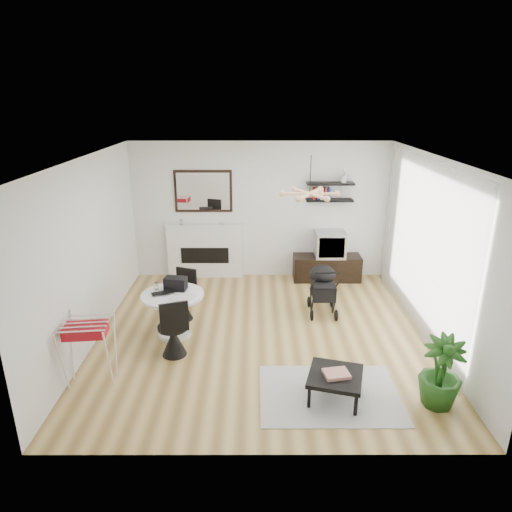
{
  "coord_description": "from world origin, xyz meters",
  "views": [
    {
      "loc": [
        -0.09,
        -6.25,
        3.5
      ],
      "look_at": [
        -0.08,
        0.4,
        1.15
      ],
      "focal_mm": 32.0,
      "sensor_mm": 36.0,
      "label": 1
    }
  ],
  "objects_px": {
    "coffee_table": "(335,377)",
    "drying_rack": "(90,351)",
    "fireplace": "(205,244)",
    "dining_table": "(173,308)",
    "stroller": "(323,291)",
    "potted_plant": "(441,372)",
    "tv_console": "(327,268)",
    "crt_tv": "(330,244)"
  },
  "relations": [
    {
      "from": "dining_table",
      "to": "stroller",
      "type": "bearing_deg",
      "value": 18.49
    },
    {
      "from": "crt_tv",
      "to": "coffee_table",
      "type": "distance_m",
      "value": 3.87
    },
    {
      "from": "fireplace",
      "to": "potted_plant",
      "type": "bearing_deg",
      "value": -52.18
    },
    {
      "from": "drying_rack",
      "to": "tv_console",
      "type": "bearing_deg",
      "value": 38.87
    },
    {
      "from": "tv_console",
      "to": "drying_rack",
      "type": "height_order",
      "value": "drying_rack"
    },
    {
      "from": "coffee_table",
      "to": "potted_plant",
      "type": "height_order",
      "value": "potted_plant"
    },
    {
      "from": "fireplace",
      "to": "crt_tv",
      "type": "height_order",
      "value": "fireplace"
    },
    {
      "from": "tv_console",
      "to": "dining_table",
      "type": "distance_m",
      "value": 3.5
    },
    {
      "from": "dining_table",
      "to": "drying_rack",
      "type": "xyz_separation_m",
      "value": [
        -0.84,
        -1.25,
        0.01
      ]
    },
    {
      "from": "dining_table",
      "to": "drying_rack",
      "type": "height_order",
      "value": "drying_rack"
    },
    {
      "from": "fireplace",
      "to": "potted_plant",
      "type": "xyz_separation_m",
      "value": [
        3.18,
        -4.1,
        -0.24
      ]
    },
    {
      "from": "drying_rack",
      "to": "potted_plant",
      "type": "bearing_deg",
      "value": -11.86
    },
    {
      "from": "drying_rack",
      "to": "coffee_table",
      "type": "height_order",
      "value": "drying_rack"
    },
    {
      "from": "crt_tv",
      "to": "coffee_table",
      "type": "bearing_deg",
      "value": -97.45
    },
    {
      "from": "fireplace",
      "to": "stroller",
      "type": "bearing_deg",
      "value": -37.02
    },
    {
      "from": "fireplace",
      "to": "stroller",
      "type": "height_order",
      "value": "fireplace"
    },
    {
      "from": "tv_console",
      "to": "stroller",
      "type": "bearing_deg",
      "value": -101.36
    },
    {
      "from": "dining_table",
      "to": "fireplace",
      "type": "bearing_deg",
      "value": 84.34
    },
    {
      "from": "fireplace",
      "to": "tv_console",
      "type": "xyz_separation_m",
      "value": [
        2.44,
        -0.17,
        -0.44
      ]
    },
    {
      "from": "fireplace",
      "to": "stroller",
      "type": "relative_size",
      "value": 2.41
    },
    {
      "from": "dining_table",
      "to": "coffee_table",
      "type": "height_order",
      "value": "dining_table"
    },
    {
      "from": "drying_rack",
      "to": "stroller",
      "type": "bearing_deg",
      "value": 26.43
    },
    {
      "from": "drying_rack",
      "to": "coffee_table",
      "type": "distance_m",
      "value": 3.07
    },
    {
      "from": "coffee_table",
      "to": "drying_rack",
      "type": "bearing_deg",
      "value": 174.06
    },
    {
      "from": "coffee_table",
      "to": "potted_plant",
      "type": "relative_size",
      "value": 0.88
    },
    {
      "from": "crt_tv",
      "to": "dining_table",
      "type": "bearing_deg",
      "value": -140.38
    },
    {
      "from": "fireplace",
      "to": "tv_console",
      "type": "height_order",
      "value": "fireplace"
    },
    {
      "from": "stroller",
      "to": "coffee_table",
      "type": "height_order",
      "value": "stroller"
    },
    {
      "from": "stroller",
      "to": "fireplace",
      "type": "bearing_deg",
      "value": 143.76
    },
    {
      "from": "fireplace",
      "to": "dining_table",
      "type": "xyz_separation_m",
      "value": [
        -0.24,
        -2.41,
        -0.23
      ]
    },
    {
      "from": "fireplace",
      "to": "drying_rack",
      "type": "relative_size",
      "value": 2.45
    },
    {
      "from": "tv_console",
      "to": "drying_rack",
      "type": "bearing_deg",
      "value": -135.13
    },
    {
      "from": "tv_console",
      "to": "crt_tv",
      "type": "bearing_deg",
      "value": -5.12
    },
    {
      "from": "dining_table",
      "to": "potted_plant",
      "type": "relative_size",
      "value": 1.06
    },
    {
      "from": "stroller",
      "to": "potted_plant",
      "type": "relative_size",
      "value": 1.01
    },
    {
      "from": "fireplace",
      "to": "coffee_table",
      "type": "xyz_separation_m",
      "value": [
        1.97,
        -3.98,
        -0.39
      ]
    },
    {
      "from": "stroller",
      "to": "crt_tv",
      "type": "bearing_deg",
      "value": 78.0
    },
    {
      "from": "fireplace",
      "to": "crt_tv",
      "type": "xyz_separation_m",
      "value": [
        2.47,
        -0.17,
        0.07
      ]
    },
    {
      "from": "tv_console",
      "to": "drying_rack",
      "type": "xyz_separation_m",
      "value": [
        -3.52,
        -3.5,
        0.22
      ]
    },
    {
      "from": "tv_console",
      "to": "potted_plant",
      "type": "height_order",
      "value": "potted_plant"
    },
    {
      "from": "tv_console",
      "to": "coffee_table",
      "type": "height_order",
      "value": "tv_console"
    },
    {
      "from": "crt_tv",
      "to": "stroller",
      "type": "distance_m",
      "value": 1.53
    }
  ]
}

